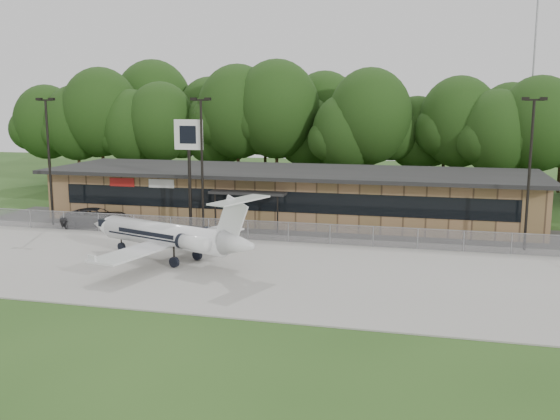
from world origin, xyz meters
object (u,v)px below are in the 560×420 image
(terminal, at_px, (290,194))
(business_jet, at_px, (171,237))
(suv, at_px, (97,218))
(pole_sign, at_px, (189,147))

(terminal, distance_m, business_jet, 16.46)
(terminal, height_order, suv, terminal)
(business_jet, height_order, suv, business_jet)
(terminal, relative_size, business_jet, 3.06)
(suv, relative_size, pole_sign, 0.64)
(terminal, xyz_separation_m, suv, (-14.22, -7.07, -1.42))
(business_jet, distance_m, pole_sign, 10.40)
(terminal, xyz_separation_m, pole_sign, (-6.14, -7.14, 4.41))
(terminal, xyz_separation_m, business_jet, (-3.85, -15.99, -0.54))
(business_jet, bearing_deg, pole_sign, 123.94)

